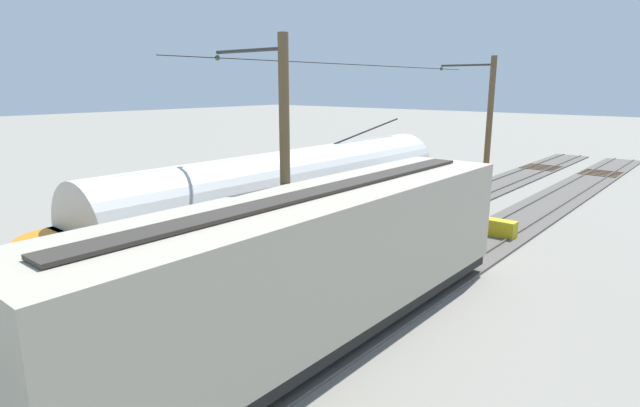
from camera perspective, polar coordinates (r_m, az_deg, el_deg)
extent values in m
plane|color=gray|center=(16.26, -1.71, -10.44)|extent=(220.00, 220.00, 0.00)
cube|color=#56514C|center=(15.04, 4.50, -12.33)|extent=(2.80, 80.00, 0.10)
cube|color=#59544C|center=(15.38, 2.29, -11.31)|extent=(0.07, 80.00, 0.08)
cube|color=#59544C|center=(14.64, 6.85, -12.74)|extent=(0.07, 80.00, 0.08)
cube|color=#47331E|center=(44.27, 29.38, 3.21)|extent=(2.50, 0.24, 0.08)
cube|color=#47331E|center=(43.64, 29.22, 3.11)|extent=(2.50, 0.24, 0.08)
cube|color=#47331E|center=(43.01, 29.05, 3.00)|extent=(2.50, 0.24, 0.08)
cube|color=#47331E|center=(42.38, 28.88, 2.89)|extent=(2.50, 0.24, 0.08)
cube|color=#47331E|center=(41.75, 28.70, 2.78)|extent=(2.50, 0.24, 0.08)
cube|color=#56514C|center=(17.62, -6.95, -8.43)|extent=(2.80, 80.00, 0.10)
cube|color=#59544C|center=(18.09, -8.53, -7.59)|extent=(0.07, 80.00, 0.08)
cube|color=#59544C|center=(17.11, -5.29, -8.75)|extent=(0.07, 80.00, 0.08)
cube|color=#47331E|center=(45.22, 24.11, 3.94)|extent=(2.50, 0.24, 0.08)
cube|color=#47331E|center=(44.60, 23.87, 3.85)|extent=(2.50, 0.24, 0.08)
cube|color=#47331E|center=(43.98, 23.63, 3.75)|extent=(2.50, 0.24, 0.08)
cube|color=#47331E|center=(43.36, 23.38, 3.66)|extent=(2.50, 0.24, 0.08)
cube|color=#47331E|center=(42.75, 23.13, 3.56)|extent=(2.50, 0.24, 0.08)
cube|color=orange|center=(18.59, -2.98, -5.03)|extent=(2.65, 15.73, 0.55)
cube|color=orange|center=(18.37, -3.01, -2.81)|extent=(2.55, 15.73, 0.95)
cube|color=yellow|center=(18.11, -3.04, 0.23)|extent=(2.55, 15.73, 1.05)
cylinder|color=silver|center=(18.00, -3.06, 1.86)|extent=(2.65, 15.42, 2.65)
cylinder|color=orange|center=(13.94, -25.69, -8.39)|extent=(2.55, 2.55, 2.55)
cylinder|color=orange|center=(24.44, 9.55, 1.69)|extent=(2.55, 2.55, 2.55)
cube|color=black|center=(13.24, -30.58, -5.41)|extent=(1.63, 0.08, 0.36)
cube|color=black|center=(13.32, -30.58, -6.72)|extent=(1.73, 0.06, 0.80)
cube|color=black|center=(19.00, -5.91, 0.79)|extent=(0.04, 13.22, 0.80)
cube|color=black|center=(17.28, 0.10, -0.39)|extent=(0.04, 13.22, 0.80)
cylinder|color=silver|center=(13.62, -30.46, -10.58)|extent=(0.24, 0.06, 0.24)
cube|color=gray|center=(14.01, -29.75, -14.00)|extent=(1.94, 0.12, 0.20)
cylinder|color=black|center=(21.34, 5.45, 8.20)|extent=(0.07, 4.54, 0.80)
cylinder|color=black|center=(16.14, -17.32, -9.10)|extent=(0.10, 0.76, 0.76)
cylinder|color=black|center=(15.03, -14.27, -10.60)|extent=(0.10, 0.76, 0.76)
cylinder|color=black|center=(22.81, 4.32, -1.96)|extent=(0.10, 0.76, 0.76)
cylinder|color=black|center=(22.04, 7.36, -2.58)|extent=(0.10, 0.76, 0.76)
cube|color=#B2A893|center=(12.84, -0.03, -5.86)|extent=(2.90, 14.74, 3.20)
cube|color=#332D28|center=(12.40, -0.03, 1.41)|extent=(0.70, 13.26, 0.08)
cube|color=black|center=(13.54, -0.03, -13.07)|extent=(2.70, 14.74, 0.36)
cube|color=black|center=(13.87, -4.74, -5.55)|extent=(0.06, 2.20, 2.56)
cylinder|color=black|center=(11.17, -21.59, -19.87)|extent=(0.10, 0.84, 0.84)
cylinder|color=black|center=(17.80, 8.96, -6.39)|extent=(0.10, 0.84, 0.84)
cylinder|color=black|center=(17.16, 13.09, -7.34)|extent=(0.10, 0.84, 0.84)
cylinder|color=brown|center=(25.73, 18.40, 6.76)|extent=(0.28, 0.28, 7.84)
cylinder|color=#2D2D2D|center=(26.12, 16.20, 14.74)|extent=(2.64, 0.10, 0.10)
sphere|color=#334733|center=(26.69, 13.51, 14.53)|extent=(0.16, 0.16, 0.16)
cylinder|color=brown|center=(13.81, -3.93, 2.30)|extent=(0.28, 0.28, 7.84)
cylinder|color=#2D2D2D|center=(14.53, -8.09, 16.69)|extent=(2.64, 0.10, 0.10)
sphere|color=#334733|center=(15.52, -11.48, 15.78)|extent=(0.16, 0.16, 0.16)
cylinder|color=black|center=(20.67, 4.41, 15.31)|extent=(0.03, 18.04, 0.03)
cylinder|color=black|center=(26.12, 16.20, 14.74)|extent=(2.64, 0.02, 0.02)
cube|color=#B2A519|center=(23.45, 19.09, -2.65)|extent=(1.80, 0.60, 0.80)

